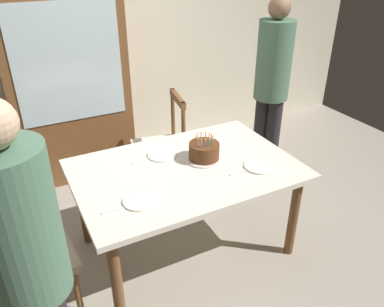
{
  "coord_description": "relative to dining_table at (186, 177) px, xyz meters",
  "views": [
    {
      "loc": [
        -1.02,
        -2.07,
        2.11
      ],
      "look_at": [
        0.05,
        0.0,
        0.83
      ],
      "focal_mm": 35.56,
      "sensor_mm": 36.0,
      "label": 1
    }
  ],
  "objects": [
    {
      "name": "person_guest",
      "position": [
        1.2,
        0.61,
        0.35
      ],
      "size": [
        0.32,
        0.32,
        1.75
      ],
      "color": "#262328",
      "rests_on": "ground"
    },
    {
      "name": "ground",
      "position": [
        0.0,
        0.0,
        -0.65
      ],
      "size": [
        6.4,
        6.4,
        0.0
      ],
      "primitive_type": "plane",
      "color": "#9E9384"
    },
    {
      "name": "fork_near_guest",
      "position": [
        0.31,
        -0.24,
        0.09
      ],
      "size": [
        0.18,
        0.02,
        0.01
      ],
      "primitive_type": "cube",
      "rotation": [
        0.0,
        0.0,
        -0.02
      ],
      "color": "silver",
      "rests_on": "dining_table"
    },
    {
      "name": "plate_near_celebrant",
      "position": [
        -0.43,
        -0.24,
        0.09
      ],
      "size": [
        0.22,
        0.22,
        0.01
      ],
      "primitive_type": "cylinder",
      "color": "white",
      "rests_on": "dining_table"
    },
    {
      "name": "dining_table",
      "position": [
        0.0,
        0.0,
        0.0
      ],
      "size": [
        1.56,
        1.05,
        0.73
      ],
      "color": "silver",
      "rests_on": "ground"
    },
    {
      "name": "chair_spindle_back",
      "position": [
        0.16,
        0.84,
        -0.19
      ],
      "size": [
        0.51,
        0.51,
        0.95
      ],
      "color": "beige",
      "rests_on": "ground"
    },
    {
      "name": "back_wall",
      "position": [
        0.0,
        1.85,
        0.65
      ],
      "size": [
        6.4,
        0.1,
        2.6
      ],
      "primitive_type": "cube",
      "color": "beige",
      "rests_on": "ground"
    },
    {
      "name": "fork_near_celebrant",
      "position": [
        -0.59,
        -0.25,
        0.09
      ],
      "size": [
        0.18,
        0.03,
        0.01
      ],
      "primitive_type": "cube",
      "rotation": [
        0.0,
        0.0,
        -0.06
      ],
      "color": "silver",
      "rests_on": "dining_table"
    },
    {
      "name": "china_cabinet",
      "position": [
        -0.47,
        1.56,
        0.31
      ],
      "size": [
        1.1,
        0.45,
        1.9
      ],
      "color": "brown",
      "rests_on": "ground"
    },
    {
      "name": "chair_upholstered",
      "position": [
        -1.17,
        -0.14,
        -0.11
      ],
      "size": [
        0.48,
        0.48,
        0.95
      ],
      "color": "tan",
      "rests_on": "ground"
    },
    {
      "name": "fork_far_side",
      "position": [
        -0.24,
        0.23,
        0.09
      ],
      "size": [
        0.18,
        0.05,
        0.01
      ],
      "primitive_type": "cube",
      "rotation": [
        0.0,
        0.0,
        0.2
      ],
      "color": "silver",
      "rests_on": "dining_table"
    },
    {
      "name": "person_celebrant",
      "position": [
        -1.09,
        -0.74,
        0.31
      ],
      "size": [
        0.32,
        0.32,
        1.68
      ],
      "color": "#262328",
      "rests_on": "ground"
    },
    {
      "name": "plate_far_side",
      "position": [
        -0.08,
        0.24,
        0.09
      ],
      "size": [
        0.22,
        0.22,
        0.01
      ],
      "primitive_type": "cylinder",
      "color": "white",
      "rests_on": "dining_table"
    },
    {
      "name": "plate_near_guest",
      "position": [
        0.47,
        -0.24,
        0.09
      ],
      "size": [
        0.22,
        0.22,
        0.01
      ],
      "primitive_type": "cylinder",
      "color": "white",
      "rests_on": "dining_table"
    },
    {
      "name": "birthday_cake",
      "position": [
        0.17,
        0.04,
        0.15
      ],
      "size": [
        0.28,
        0.28,
        0.2
      ],
      "color": "silver",
      "rests_on": "dining_table"
    }
  ]
}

